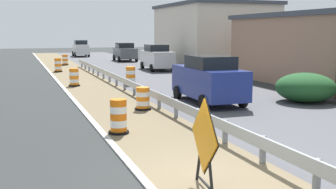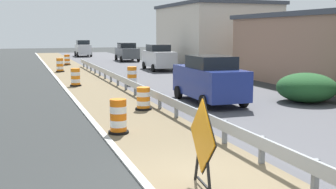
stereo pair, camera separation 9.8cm
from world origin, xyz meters
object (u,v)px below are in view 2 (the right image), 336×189
traffic_barrel_farthest (67,60)px  car_mid_far_lane (127,52)px  traffic_barrel_far (132,77)px  traffic_barrel_nearest (118,118)px  traffic_barrel_mid (76,78)px  car_lead_near_lane (83,48)px  traffic_barrel_farther (60,66)px  car_lead_far_lane (209,79)px  traffic_barrel_close (143,100)px  warning_sign_diamond (202,140)px  car_trailing_near_lane (159,57)px

traffic_barrel_farthest → car_mid_far_lane: (6.99, 3.77, 0.55)m
car_mid_far_lane → traffic_barrel_far: bearing=-11.7°
traffic_barrel_nearest → car_mid_far_lane: size_ratio=0.26×
traffic_barrel_mid → car_lead_near_lane: size_ratio=0.25×
traffic_barrel_farther → car_mid_far_lane: bearing=52.4°
car_lead_near_lane → car_lead_far_lane: size_ratio=0.92×
traffic_barrel_close → traffic_barrel_mid: 9.11m
traffic_barrel_farthest → car_lead_far_lane: 25.36m
traffic_barrel_nearest → traffic_barrel_mid: traffic_barrel_nearest is taller
warning_sign_diamond → car_trailing_near_lane: car_trailing_near_lane is taller
traffic_barrel_far → car_lead_near_lane: 31.94m
traffic_barrel_farther → car_lead_far_lane: bearing=-74.2°
car_trailing_near_lane → car_lead_far_lane: 17.16m
traffic_barrel_far → car_lead_far_lane: car_lead_far_lane is taller
warning_sign_diamond → traffic_barrel_farthest: warning_sign_diamond is taller
warning_sign_diamond → traffic_barrel_nearest: 5.44m
traffic_barrel_mid → traffic_barrel_farthest: size_ratio=1.05×
traffic_barrel_farther → car_lead_near_lane: size_ratio=0.26×
traffic_barrel_nearest → car_trailing_near_lane: car_trailing_near_lane is taller
car_lead_far_lane → car_mid_far_lane: car_lead_far_lane is taller
warning_sign_diamond → car_trailing_near_lane: 27.83m
traffic_barrel_nearest → car_lead_near_lane: size_ratio=0.26×
traffic_barrel_farthest → traffic_barrel_close: bearing=-89.1°
traffic_barrel_far → traffic_barrel_farther: traffic_barrel_far is taller
traffic_barrel_nearest → traffic_barrel_close: bearing=62.9°
car_trailing_near_lane → car_mid_far_lane: size_ratio=1.09×
traffic_barrel_far → car_mid_far_lane: 21.77m
traffic_barrel_mid → traffic_barrel_farther: size_ratio=0.96×
car_lead_near_lane → car_trailing_near_lane: size_ratio=0.94×
traffic_barrel_farther → car_lead_far_lane: size_ratio=0.24×
warning_sign_diamond → traffic_barrel_close: (1.36, 9.18, -0.63)m
traffic_barrel_farthest → traffic_barrel_nearest: bearing=-93.0°
traffic_barrel_mid → car_mid_far_lane: (8.29, 20.55, 0.53)m
traffic_barrel_mid → traffic_barrel_farthest: 16.83m
traffic_barrel_far → traffic_barrel_farthest: size_ratio=1.10×
warning_sign_diamond → car_lead_near_lane: car_lead_near_lane is taller
warning_sign_diamond → traffic_barrel_close: size_ratio=2.06×
traffic_barrel_farthest → car_trailing_near_lane: size_ratio=0.22×
car_lead_far_lane → traffic_barrel_far: bearing=13.3°
traffic_barrel_mid → car_lead_far_lane: size_ratio=0.23×
warning_sign_diamond → traffic_barrel_farther: bearing=-83.4°
traffic_barrel_close → car_mid_far_lane: car_mid_far_lane is taller
warning_sign_diamond → traffic_barrel_close: warning_sign_diamond is taller
traffic_barrel_nearest → car_lead_far_lane: car_lead_far_lane is taller
traffic_barrel_close → traffic_barrel_mid: bearing=100.8°
car_trailing_near_lane → car_mid_far_lane: (0.16, 11.96, -0.07)m
traffic_barrel_farther → car_lead_far_lane: (5.09, -18.03, 0.59)m
traffic_barrel_far → car_mid_far_lane: bearing=76.9°
traffic_barrel_nearest → traffic_barrel_far: (3.60, 12.09, 0.01)m
traffic_barrel_nearest → traffic_barrel_close: traffic_barrel_nearest is taller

